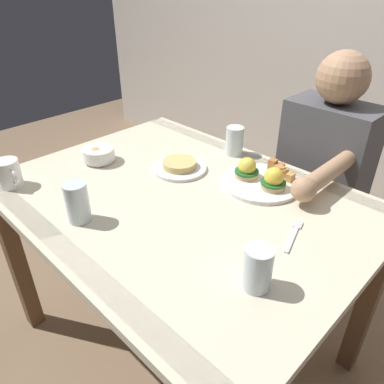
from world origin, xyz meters
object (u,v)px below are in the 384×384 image
Objects in this scene: coffee_mug at (9,173)px; water_glass_near at (78,205)px; eggs_benedict_plate at (262,179)px; fruit_bowl at (99,155)px; diner_person at (320,177)px; water_glass_extra at (257,271)px; dining_table at (180,222)px; fork at (294,234)px; side_plate at (180,166)px; water_glass_far at (234,142)px.

water_glass_near is (0.34, 0.06, 0.00)m from coffee_mug.
eggs_benedict_plate is 0.61m from water_glass_near.
fruit_bowl is 0.89m from diner_person.
water_glass_extra is at bearing -55.89° from eggs_benedict_plate.
water_glass_extra is at bearing -19.66° from dining_table.
fork is at bearing 38.17° from water_glass_near.
diner_person is at bearing 71.00° from water_glass_near.
dining_table is at bearing 6.46° from fruit_bowl.
fruit_bowl is 0.32m from coffee_mug.
coffee_mug is 0.90m from water_glass_extra.
water_glass_near reaches higher than side_plate.
eggs_benedict_plate is 0.62m from fruit_bowl.
fork is at bearing 12.73° from dining_table.
fork is at bearing -35.50° from eggs_benedict_plate.
water_glass_extra is at bearing -73.63° from diner_person.
fruit_bowl is 0.39m from water_glass_near.
fork is 1.35× the size of water_glass_far.
eggs_benedict_plate reaches higher than fruit_bowl.
water_glass_far reaches higher than eggs_benedict_plate.
water_glass_far reaches higher than fork.
coffee_mug is 0.56× the size of side_plate.
side_plate is (-0.02, 0.43, -0.04)m from water_glass_near.
coffee_mug is 0.95m from fork.
side_plate is at bearing 136.27° from dining_table.
dining_table is at bearing 160.34° from water_glass_extra.
water_glass_far reaches higher than water_glass_extra.
fruit_bowl is at bearing 138.54° from water_glass_near.
coffee_mug is 0.90× the size of water_glass_near.
water_glass_near is at bearing -141.83° from fork.
coffee_mug reaches higher than fruit_bowl.
dining_table is at bearing -43.73° from side_plate.
side_plate is at bearing 32.74° from fruit_bowl.
coffee_mug is (-0.46, -0.36, 0.16)m from dining_table.
water_glass_extra is at bearing -46.65° from water_glass_far.
side_plate is (-0.55, 0.28, -0.03)m from water_glass_extra.
water_glass_far is 0.38m from diner_person.
diner_person reaches higher than coffee_mug.
water_glass_extra is at bearing 15.85° from water_glass_near.
eggs_benedict_plate is at bearing 45.24° from coffee_mug.
eggs_benedict_plate is at bearing -29.10° from water_glass_far.
dining_table is at bearing -120.68° from eggs_benedict_plate.
fruit_bowl is at bearing -170.47° from fork.
side_plate reaches higher than dining_table.
dining_table is 9.75× the size of water_glass_near.
water_glass_far is (-0.22, 0.12, 0.03)m from eggs_benedict_plate.
eggs_benedict_plate is at bearing 64.65° from water_glass_near.
eggs_benedict_plate is 2.19× the size of water_glass_near.
coffee_mug is 0.73× the size of fork.
side_plate is (0.32, 0.49, -0.04)m from coffee_mug.
diner_person is (0.60, 0.65, -0.12)m from fruit_bowl.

